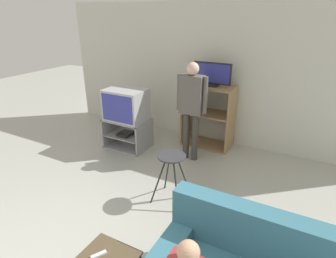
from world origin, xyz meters
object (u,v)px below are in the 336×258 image
at_px(television_main, 126,105).
at_px(folding_stool, 172,164).
at_px(media_shelf, 208,116).
at_px(person_standing_adult, 192,103).
at_px(remote_control_white, 99,255).
at_px(television_flat, 212,75).
at_px(tv_stand, 128,133).

distance_m(television_main, folding_stool, 1.87).
relative_size(media_shelf, person_standing_adult, 0.70).
xyz_separation_m(media_shelf, remote_control_white, (0.23, -3.35, -0.22)).
xyz_separation_m(television_main, media_shelf, (1.30, 0.79, -0.24)).
bearing_deg(television_main, person_standing_adult, 5.98).
bearing_deg(television_flat, person_standing_adult, -98.42).
height_order(folding_stool, person_standing_adult, person_standing_adult).
bearing_deg(television_flat, tv_stand, -150.07).
relative_size(tv_stand, person_standing_adult, 0.47).
bearing_deg(remote_control_white, person_standing_adult, 126.63).
bearing_deg(tv_stand, television_main, -48.85).
xyz_separation_m(tv_stand, television_flat, (1.34, 0.77, 1.10)).
bearing_deg(folding_stool, person_standing_adult, 102.30).
bearing_deg(media_shelf, television_flat, -9.70).
height_order(tv_stand, remote_control_white, tv_stand).
relative_size(tv_stand, television_flat, 1.17).
bearing_deg(television_flat, media_shelf, 170.30).
distance_m(television_main, person_standing_adult, 1.26).
distance_m(tv_stand, person_standing_adult, 1.46).
relative_size(television_flat, folding_stool, 0.99).
height_order(folding_stool, remote_control_white, folding_stool).
height_order(television_main, person_standing_adult, person_standing_adult).
bearing_deg(media_shelf, folding_stool, -83.83).
bearing_deg(media_shelf, television_main, -148.79).
bearing_deg(television_main, television_flat, 30.36).
relative_size(television_main, television_flat, 1.06).
height_order(tv_stand, television_flat, television_flat).
bearing_deg(folding_stool, media_shelf, 96.17).
xyz_separation_m(television_main, folding_stool, (1.50, -1.08, -0.27)).
xyz_separation_m(tv_stand, person_standing_adult, (1.25, 0.12, 0.75)).
relative_size(television_main, remote_control_white, 5.05).
bearing_deg(television_main, remote_control_white, -59.09).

